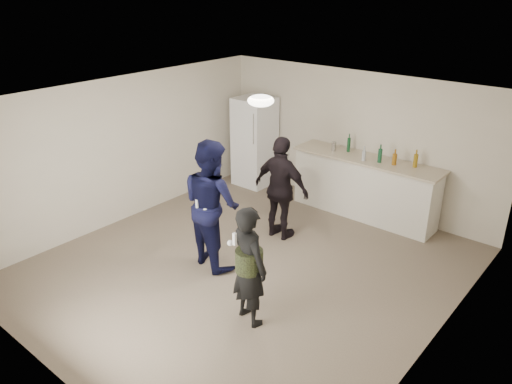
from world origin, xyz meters
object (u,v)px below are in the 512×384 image
Objects in this scene: fridge at (255,142)px; counter at (364,188)px; shaker at (334,146)px; man at (212,204)px; woman at (249,266)px; spectator at (281,189)px.

counter is at bearing 1.62° from fridge.
counter is 0.93m from shaker.
fridge is at bearing -49.09° from man.
counter is at bearing 1.83° from shaker.
counter is 3.05m from man.
woman is (0.39, -3.58, 0.25)m from counter.
shaker is at bearing -90.63° from spectator.
shaker is (-0.66, -0.02, 0.65)m from counter.
shaker is 0.10× the size of spectator.
man is at bearing -61.17° from fridge.
spectator reaches higher than shaker.
fridge is 3.20m from man.
woman is at bearing -73.63° from shaker.
fridge is 10.59× the size of shaker.
counter is 1.67× the size of woman.
fridge is 1.84m from shaker.
counter is at bearing -113.24° from spectator.
woman is 2.24m from spectator.
spectator is (1.83, -1.52, -0.04)m from fridge.
spectator is at bearing -90.69° from man.
fridge reaches higher than woman.
spectator is at bearing -89.38° from shaker.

